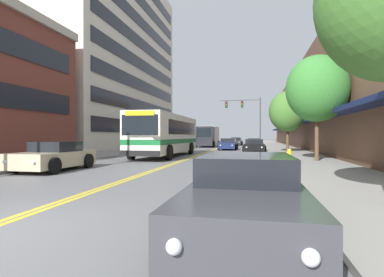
{
  "coord_description": "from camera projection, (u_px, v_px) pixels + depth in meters",
  "views": [
    {
      "loc": [
        4.44,
        -4.03,
        1.56
      ],
      "look_at": [
        -0.7,
        20.46,
        1.33
      ],
      "focal_mm": 28.0,
      "sensor_mm": 36.0,
      "label": 1
    }
  ],
  "objects": [
    {
      "name": "street_tree_right_far",
      "position": [
        288.0,
        111.0,
        26.73
      ],
      "size": [
        3.29,
        3.29,
        5.43
      ],
      "color": "brown",
      "rests_on": "sidewalk_right"
    },
    {
      "name": "sidewalk_right",
      "position": [
        278.0,
        147.0,
        39.55
      ],
      "size": [
        3.84,
        106.0,
        0.14
      ],
      "color": "gray",
      "rests_on": "ground_plane"
    },
    {
      "name": "car_beige_parked_left_near",
      "position": [
        54.0,
        157.0,
        13.5
      ],
      "size": [
        2.11,
        4.18,
        1.29
      ],
      "color": "#BCAD89",
      "rests_on": "ground_plane"
    },
    {
      "name": "fire_hydrant",
      "position": [
        289.0,
        158.0,
        13.32
      ],
      "size": [
        0.3,
        0.22,
        0.84
      ],
      "color": "yellow",
      "rests_on": "sidewalk_right"
    },
    {
      "name": "car_dark_grey_parked_right_foreground",
      "position": [
        246.0,
        194.0,
        5.03
      ],
      "size": [
        1.99,
        4.84,
        1.23
      ],
      "color": "#38383D",
      "rests_on": "ground_plane"
    },
    {
      "name": "car_red_parked_right_far",
      "position": [
        254.0,
        143.0,
        40.72
      ],
      "size": [
        2.11,
        4.8,
        1.22
      ],
      "color": "maroon",
      "rests_on": "ground_plane"
    },
    {
      "name": "car_white_moving_third",
      "position": [
        236.0,
        141.0,
        61.84
      ],
      "size": [
        2.18,
        4.35,
        1.22
      ],
      "color": "white",
      "rests_on": "ground_plane"
    },
    {
      "name": "car_charcoal_moving_lead",
      "position": [
        236.0,
        142.0,
        49.93
      ],
      "size": [
        2.08,
        4.85,
        1.29
      ],
      "color": "#232328",
      "rests_on": "ground_plane"
    },
    {
      "name": "storefront_row_right",
      "position": [
        328.0,
        109.0,
        38.24
      ],
      "size": [
        9.1,
        68.0,
        10.06
      ],
      "color": "brown",
      "rests_on": "ground_plane"
    },
    {
      "name": "sidewalk_left",
      "position": [
        170.0,
        146.0,
        42.6
      ],
      "size": [
        3.84,
        106.0,
        0.14
      ],
      "color": "gray",
      "rests_on": "ground_plane"
    },
    {
      "name": "ground_plane",
      "position": [
        222.0,
        147.0,
        41.08
      ],
      "size": [
        240.0,
        240.0,
        0.0
      ],
      "primitive_type": "plane",
      "color": "slate"
    },
    {
      "name": "centre_line",
      "position": [
        222.0,
        147.0,
        41.08
      ],
      "size": [
        0.34,
        106.0,
        0.01
      ],
      "color": "yellow",
      "rests_on": "ground_plane"
    },
    {
      "name": "traffic_signal_mast",
      "position": [
        247.0,
        112.0,
        42.86
      ],
      "size": [
        5.75,
        0.38,
        7.05
      ],
      "color": "#47474C",
      "rests_on": "ground_plane"
    },
    {
      "name": "city_bus",
      "position": [
        167.0,
        133.0,
        22.92
      ],
      "size": [
        2.86,
        10.89,
        3.08
      ],
      "color": "silver",
      "rests_on": "ground_plane"
    },
    {
      "name": "box_truck",
      "position": [
        208.0,
        136.0,
        42.72
      ],
      "size": [
        2.68,
        7.55,
        2.92
      ],
      "color": "#232328",
      "rests_on": "ground_plane"
    },
    {
      "name": "office_tower_left",
      "position": [
        101.0,
        58.0,
        39.66
      ],
      "size": [
        12.08,
        27.57,
        23.75
      ],
      "color": "beige",
      "rests_on": "ground_plane"
    },
    {
      "name": "car_black_parked_right_mid",
      "position": [
        254.0,
        146.0,
        29.26
      ],
      "size": [
        2.19,
        4.52,
        1.24
      ],
      "color": "black",
      "rests_on": "ground_plane"
    },
    {
      "name": "car_slate_blue_parked_left_mid",
      "position": [
        178.0,
        144.0,
        34.53
      ],
      "size": [
        2.13,
        4.2,
        1.3
      ],
      "color": "#475675",
      "rests_on": "ground_plane"
    },
    {
      "name": "street_tree_right_mid",
      "position": [
        317.0,
        89.0,
        16.99
      ],
      "size": [
        3.44,
        3.44,
        5.99
      ],
      "color": "brown",
      "rests_on": "sidewalk_right"
    },
    {
      "name": "car_navy_moving_second",
      "position": [
        228.0,
        144.0,
        33.58
      ],
      "size": [
        2.02,
        4.69,
        1.28
      ],
      "color": "#19234C",
      "rests_on": "ground_plane"
    }
  ]
}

